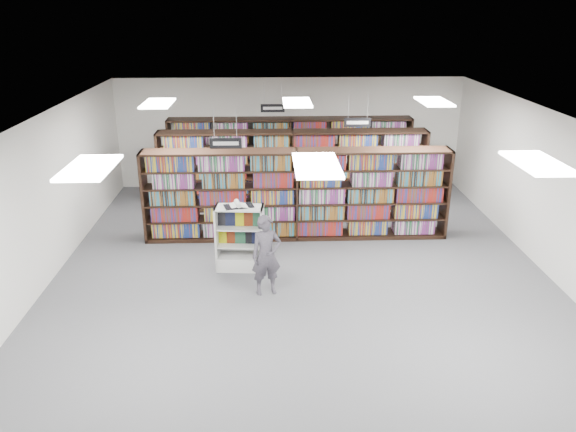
{
  "coord_description": "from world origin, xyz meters",
  "views": [
    {
      "loc": [
        -0.65,
        -10.21,
        5.2
      ],
      "look_at": [
        -0.25,
        0.5,
        1.1
      ],
      "focal_mm": 35.0,
      "sensor_mm": 36.0,
      "label": 1
    }
  ],
  "objects_px": {
    "bookshelf_row_near": "(297,195)",
    "shopper": "(266,255)",
    "open_book": "(238,205)",
    "endcap_display": "(240,247)"
  },
  "relations": [
    {
      "from": "bookshelf_row_near",
      "to": "open_book",
      "type": "relative_size",
      "value": 10.84
    },
    {
      "from": "open_book",
      "to": "shopper",
      "type": "distance_m",
      "value": 1.38
    },
    {
      "from": "shopper",
      "to": "bookshelf_row_near",
      "type": "bearing_deg",
      "value": 61.72
    },
    {
      "from": "endcap_display",
      "to": "open_book",
      "type": "distance_m",
      "value": 0.92
    },
    {
      "from": "bookshelf_row_near",
      "to": "open_book",
      "type": "distance_m",
      "value": 2.06
    },
    {
      "from": "bookshelf_row_near",
      "to": "shopper",
      "type": "bearing_deg",
      "value": -104.57
    },
    {
      "from": "open_book",
      "to": "shopper",
      "type": "bearing_deg",
      "value": -77.53
    },
    {
      "from": "endcap_display",
      "to": "open_book",
      "type": "height_order",
      "value": "open_book"
    },
    {
      "from": "endcap_display",
      "to": "bookshelf_row_near",
      "type": "bearing_deg",
      "value": 56.75
    },
    {
      "from": "open_book",
      "to": "endcap_display",
      "type": "bearing_deg",
      "value": -0.15
    }
  ]
}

